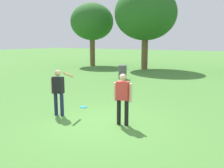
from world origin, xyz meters
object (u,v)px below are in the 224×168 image
tree_tall_left (92,22)px  frisbee (83,107)px  tree_broad_center (146,14)px  person_thrower (59,89)px  trash_can_beside_table (123,72)px  person_catcher (123,96)px

tree_tall_left → frisbee: bearing=-55.5°
tree_broad_center → frisbee: bearing=-76.3°
person_thrower → tree_broad_center: size_ratio=0.22×
tree_tall_left → trash_can_beside_table: bearing=-41.6°
trash_can_beside_table → tree_broad_center: (-1.12, 6.29, 4.54)m
person_thrower → person_catcher: 2.44m
person_thrower → tree_tall_left: size_ratio=0.25×
person_catcher → tree_tall_left: (-11.63, 14.51, 3.58)m
person_catcher → frisbee: 2.69m
person_thrower → trash_can_beside_table: bearing=103.8°
person_thrower → tree_broad_center: (-3.20, 14.76, 4.06)m
person_thrower → trash_can_beside_table: (-2.08, 8.48, -0.48)m
trash_can_beside_table → person_thrower: bearing=-76.2°
trash_can_beside_table → person_catcher: bearing=-61.2°
person_catcher → frisbee: person_catcher is taller
frisbee → tree_tall_left: 17.03m
frisbee → tree_tall_left: bearing=124.5°
person_catcher → tree_tall_left: bearing=128.7°
tree_tall_left → person_thrower: bearing=-58.1°
person_thrower → trash_can_beside_table: size_ratio=1.71×
person_catcher → frisbee: bearing=157.4°
frisbee → tree_tall_left: (-9.30, 13.54, 4.51)m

